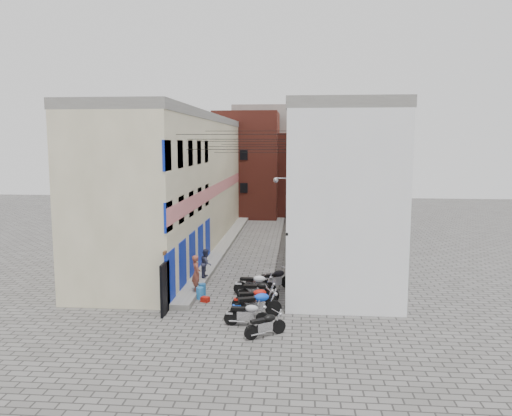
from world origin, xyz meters
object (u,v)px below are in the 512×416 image
(motorcycle_a, at_px, (265,324))
(red_crate, at_px, (205,299))
(water_jug_near, at_px, (200,293))
(motorcycle_g, at_px, (275,278))
(motorcycle_f, at_px, (255,283))
(person_b, at_px, (206,263))
(motorcycle_c, at_px, (256,303))
(motorcycle_e, at_px, (258,290))
(motorcycle_d, at_px, (255,298))
(person_a, at_px, (196,273))
(motorcycle_b, at_px, (247,313))
(water_jug_far, at_px, (202,289))

(motorcycle_a, distance_m, red_crate, 4.86)
(water_jug_near, bearing_deg, motorcycle_g, 26.37)
(motorcycle_f, height_order, person_b, person_b)
(motorcycle_a, distance_m, motorcycle_c, 2.01)
(motorcycle_e, bearing_deg, motorcycle_d, -3.98)
(red_crate, bearing_deg, person_b, 99.64)
(motorcycle_g, relative_size, person_a, 1.18)
(motorcycle_b, distance_m, motorcycle_c, 0.97)
(motorcycle_d, distance_m, person_a, 3.44)
(water_jug_near, bearing_deg, person_b, 94.49)
(motorcycle_b, relative_size, person_b, 1.23)
(motorcycle_e, xyz_separation_m, water_jug_far, (-2.70, 0.77, -0.28))
(motorcycle_d, height_order, person_b, person_b)
(motorcycle_d, bearing_deg, motorcycle_a, 1.68)
(motorcycle_a, xyz_separation_m, person_b, (-3.53, 7.05, 0.49))
(water_jug_near, bearing_deg, motorcycle_b, -51.96)
(motorcycle_b, xyz_separation_m, motorcycle_e, (0.19, 3.00, 0.03))
(motorcycle_a, height_order, motorcycle_b, motorcycle_b)
(motorcycle_a, xyz_separation_m, red_crate, (-2.98, 3.82, -0.39))
(motorcycle_c, bearing_deg, water_jug_far, -156.25)
(motorcycle_a, bearing_deg, water_jug_near, -176.27)
(motorcycle_e, distance_m, water_jug_near, 2.73)
(motorcycle_e, xyz_separation_m, person_b, (-2.93, 3.03, 0.43))
(motorcycle_b, distance_m, motorcycle_d, 1.78)
(motorcycle_e, bearing_deg, person_a, -103.10)
(motorcycle_d, height_order, water_jug_near, motorcycle_d)
(motorcycle_f, xyz_separation_m, motorcycle_g, (0.90, 0.92, 0.00))
(motorcycle_g, bearing_deg, water_jug_far, -102.77)
(motorcycle_d, xyz_separation_m, motorcycle_e, (0.03, 1.23, -0.02))
(water_jug_far, bearing_deg, motorcycle_e, -15.96)
(motorcycle_d, relative_size, water_jug_near, 3.72)
(water_jug_near, bearing_deg, motorcycle_a, -52.03)
(motorcycle_b, bearing_deg, person_b, -153.75)
(motorcycle_a, height_order, person_a, person_a)
(motorcycle_a, bearing_deg, motorcycle_g, 145.07)
(person_a, relative_size, water_jug_near, 3.21)
(water_jug_near, relative_size, water_jug_far, 0.97)
(motorcycle_b, height_order, person_a, person_a)
(motorcycle_g, bearing_deg, red_crate, -86.61)
(motorcycle_b, height_order, person_b, person_b)
(water_jug_near, bearing_deg, motorcycle_d, -28.33)
(motorcycle_a, height_order, motorcycle_d, motorcycle_d)
(motorcycle_b, height_order, water_jug_near, motorcycle_b)
(motorcycle_d, height_order, water_jug_far, motorcycle_d)
(motorcycle_e, height_order, motorcycle_f, motorcycle_f)
(red_crate, bearing_deg, motorcycle_g, 34.49)
(person_b, bearing_deg, motorcycle_d, -144.91)
(motorcycle_b, distance_m, motorcycle_e, 3.01)
(person_a, height_order, red_crate, person_a)
(motorcycle_b, bearing_deg, motorcycle_e, 178.16)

